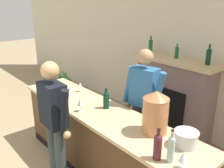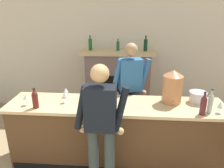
{
  "view_description": "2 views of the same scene",
  "coord_description": "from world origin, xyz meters",
  "px_view_note": "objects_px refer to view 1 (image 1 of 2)",
  "views": [
    {
      "loc": [
        2.6,
        0.41,
        2.38
      ],
      "look_at": [
        0.05,
        2.58,
        1.21
      ],
      "focal_mm": 40.0,
      "sensor_mm": 36.0,
      "label": 1
    },
    {
      "loc": [
        0.41,
        -0.62,
        2.3
      ],
      "look_at": [
        0.16,
        2.7,
        1.09
      ],
      "focal_mm": 35.0,
      "sensor_mm": 36.0,
      "label": 2
    }
  ],
  "objects_px": {
    "wine_bottle_burgundy_dark": "(106,99)",
    "wine_bottle_cabernet_heavy": "(171,148)",
    "ice_bucket_steel": "(186,139)",
    "wine_glass_by_dispenser": "(80,85)",
    "person_customer": "(55,123)",
    "copper_dispenser": "(155,112)",
    "wine_bottle_port_short": "(158,146)",
    "wine_glass_near_bucket": "(70,88)",
    "wine_glass_back_row": "(183,158)",
    "wine_glass_front_right": "(47,81)",
    "person_bartender": "(143,104)",
    "fireplace_stone": "(174,97)",
    "wine_bottle_riesling_slim": "(47,84)",
    "potted_plant_corner": "(64,84)",
    "wine_glass_front_left": "(80,102)"
  },
  "relations": [
    {
      "from": "wine_glass_back_row",
      "to": "wine_glass_by_dispenser",
      "type": "relative_size",
      "value": 1.08
    },
    {
      "from": "wine_bottle_burgundy_dark",
      "to": "wine_glass_front_left",
      "type": "bearing_deg",
      "value": -113.53
    },
    {
      "from": "person_bartender",
      "to": "wine_bottle_port_short",
      "type": "xyz_separation_m",
      "value": [
        0.93,
        -0.82,
        0.14
      ]
    },
    {
      "from": "wine_bottle_riesling_slim",
      "to": "wine_glass_by_dispenser",
      "type": "height_order",
      "value": "wine_bottle_riesling_slim"
    },
    {
      "from": "person_customer",
      "to": "person_bartender",
      "type": "bearing_deg",
      "value": 73.66
    },
    {
      "from": "person_customer",
      "to": "wine_glass_back_row",
      "type": "distance_m",
      "value": 1.57
    },
    {
      "from": "person_customer",
      "to": "wine_bottle_riesling_slim",
      "type": "xyz_separation_m",
      "value": [
        -0.95,
        0.4,
        0.15
      ]
    },
    {
      "from": "wine_glass_back_row",
      "to": "wine_glass_near_bucket",
      "type": "xyz_separation_m",
      "value": [
        -2.1,
        0.17,
        0.01
      ]
    },
    {
      "from": "person_customer",
      "to": "person_bartender",
      "type": "distance_m",
      "value": 1.23
    },
    {
      "from": "ice_bucket_steel",
      "to": "wine_glass_by_dispenser",
      "type": "xyz_separation_m",
      "value": [
        -1.96,
        0.04,
        0.03
      ]
    },
    {
      "from": "wine_bottle_riesling_slim",
      "to": "wine_glass_back_row",
      "type": "xyz_separation_m",
      "value": [
        2.46,
        0.03,
        -0.02
      ]
    },
    {
      "from": "wine_glass_front_right",
      "to": "copper_dispenser",
      "type": "bearing_deg",
      "value": 7.09
    },
    {
      "from": "wine_bottle_port_short",
      "to": "wine_bottle_burgundy_dark",
      "type": "xyz_separation_m",
      "value": [
        -1.17,
        0.35,
        -0.01
      ]
    },
    {
      "from": "person_bartender",
      "to": "wine_bottle_cabernet_heavy",
      "type": "bearing_deg",
      "value": -36.29
    },
    {
      "from": "wine_bottle_cabernet_heavy",
      "to": "wine_glass_front_right",
      "type": "xyz_separation_m",
      "value": [
        -2.49,
        0.04,
        -0.02
      ]
    },
    {
      "from": "wine_bottle_cabernet_heavy",
      "to": "wine_bottle_burgundy_dark",
      "type": "relative_size",
      "value": 1.18
    },
    {
      "from": "copper_dispenser",
      "to": "wine_bottle_cabernet_heavy",
      "type": "height_order",
      "value": "copper_dispenser"
    },
    {
      "from": "wine_bottle_burgundy_dark",
      "to": "wine_glass_front_left",
      "type": "distance_m",
      "value": 0.35
    },
    {
      "from": "person_customer",
      "to": "wine_glass_near_bucket",
      "type": "xyz_separation_m",
      "value": [
        -0.59,
        0.59,
        0.14
      ]
    },
    {
      "from": "wine_bottle_cabernet_heavy",
      "to": "wine_bottle_burgundy_dark",
      "type": "distance_m",
      "value": 1.31
    },
    {
      "from": "person_customer",
      "to": "wine_bottle_riesling_slim",
      "type": "relative_size",
      "value": 5.98
    },
    {
      "from": "wine_bottle_burgundy_dark",
      "to": "wine_bottle_cabernet_heavy",
      "type": "bearing_deg",
      "value": -12.84
    },
    {
      "from": "fireplace_stone",
      "to": "wine_bottle_port_short",
      "type": "xyz_separation_m",
      "value": [
        1.18,
        -1.9,
        0.39
      ]
    },
    {
      "from": "wine_glass_back_row",
      "to": "wine_glass_front_right",
      "type": "bearing_deg",
      "value": 179.05
    },
    {
      "from": "potted_plant_corner",
      "to": "ice_bucket_steel",
      "type": "xyz_separation_m",
      "value": [
        4.26,
        -1.02,
        0.79
      ]
    },
    {
      "from": "potted_plant_corner",
      "to": "person_bartender",
      "type": "relative_size",
      "value": 0.42
    },
    {
      "from": "potted_plant_corner",
      "to": "wine_glass_by_dispenser",
      "type": "bearing_deg",
      "value": -23.07
    },
    {
      "from": "copper_dispenser",
      "to": "wine_bottle_riesling_slim",
      "type": "relative_size",
      "value": 1.7
    },
    {
      "from": "wine_bottle_port_short",
      "to": "wine_bottle_cabernet_heavy",
      "type": "bearing_deg",
      "value": 28.75
    },
    {
      "from": "person_customer",
      "to": "wine_bottle_cabernet_heavy",
      "type": "bearing_deg",
      "value": 17.11
    },
    {
      "from": "person_bartender",
      "to": "wine_bottle_riesling_slim",
      "type": "bearing_deg",
      "value": -148.69
    },
    {
      "from": "wine_glass_near_bucket",
      "to": "person_bartender",
      "type": "bearing_deg",
      "value": 32.2
    },
    {
      "from": "wine_glass_front_left",
      "to": "wine_glass_near_bucket",
      "type": "bearing_deg",
      "value": 160.68
    },
    {
      "from": "wine_bottle_port_short",
      "to": "wine_glass_by_dispenser",
      "type": "xyz_separation_m",
      "value": [
        -1.91,
        0.43,
        -0.03
      ]
    },
    {
      "from": "potted_plant_corner",
      "to": "wine_bottle_port_short",
      "type": "xyz_separation_m",
      "value": [
        4.21,
        -1.41,
        0.85
      ]
    },
    {
      "from": "wine_bottle_port_short",
      "to": "wine_glass_near_bucket",
      "type": "height_order",
      "value": "wine_bottle_port_short"
    },
    {
      "from": "potted_plant_corner",
      "to": "wine_bottle_burgundy_dark",
      "type": "bearing_deg",
      "value": -19.18
    },
    {
      "from": "wine_glass_front_right",
      "to": "person_bartender",
      "type": "bearing_deg",
      "value": 26.16
    },
    {
      "from": "person_bartender",
      "to": "wine_glass_back_row",
      "type": "xyz_separation_m",
      "value": [
        1.16,
        -0.76,
        0.11
      ]
    },
    {
      "from": "copper_dispenser",
      "to": "wine_bottle_riesling_slim",
      "type": "distance_m",
      "value": 1.92
    },
    {
      "from": "person_customer",
      "to": "wine_bottle_riesling_slim",
      "type": "bearing_deg",
      "value": 157.36
    },
    {
      "from": "fireplace_stone",
      "to": "copper_dispenser",
      "type": "xyz_separation_m",
      "value": [
        0.85,
        -1.55,
        0.49
      ]
    },
    {
      "from": "wine_bottle_riesling_slim",
      "to": "wine_glass_front_left",
      "type": "xyz_separation_m",
      "value": [
        0.91,
        -0.0,
        -0.01
      ]
    },
    {
      "from": "fireplace_stone",
      "to": "wine_glass_front_right",
      "type": "distance_m",
      "value": 2.2
    },
    {
      "from": "wine_bottle_port_short",
      "to": "person_bartender",
      "type": "bearing_deg",
      "value": 138.64
    },
    {
      "from": "wine_glass_by_dispenser",
      "to": "potted_plant_corner",
      "type": "bearing_deg",
      "value": 156.93
    },
    {
      "from": "person_customer",
      "to": "wine_glass_by_dispenser",
      "type": "xyz_separation_m",
      "value": [
        -0.64,
        0.79,
        0.13
      ]
    },
    {
      "from": "wine_bottle_port_short",
      "to": "potted_plant_corner",
      "type": "bearing_deg",
      "value": 161.53
    },
    {
      "from": "wine_bottle_burgundy_dark",
      "to": "wine_glass_front_left",
      "type": "relative_size",
      "value": 1.55
    },
    {
      "from": "wine_bottle_cabernet_heavy",
      "to": "wine_glass_front_left",
      "type": "xyz_separation_m",
      "value": [
        -1.41,
        -0.03,
        -0.02
      ]
    }
  ]
}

